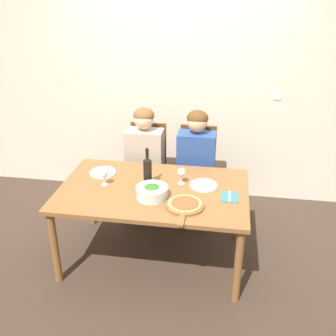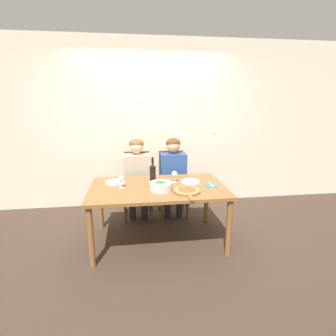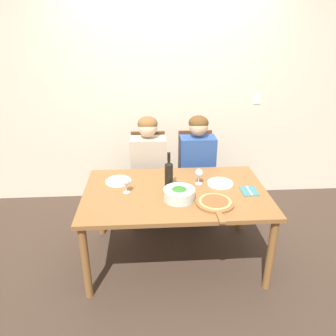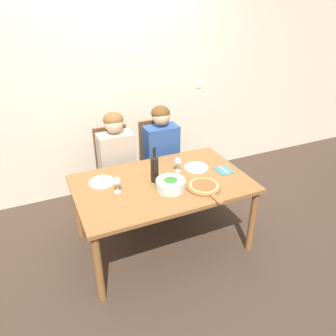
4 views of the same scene
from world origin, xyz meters
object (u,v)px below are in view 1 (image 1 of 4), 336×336
Objects in this scene: wine_glass_left at (104,174)px; fork_on_napkin at (229,197)px; chair_right at (196,171)px; broccoli_bowl at (152,192)px; dinner_plate_left at (103,172)px; pizza_on_board at (185,205)px; person_woman at (144,154)px; wine_glass_right at (181,173)px; chair_left at (147,168)px; wine_bottle at (148,171)px; person_man at (196,157)px; dinner_plate_right at (204,185)px.

fork_on_napkin is at bearing -2.49° from wine_glass_left.
chair_right is 3.70× the size of broccoli_bowl.
dinner_plate_left is 1.60× the size of wine_glass_left.
pizza_on_board reaches higher than fork_on_napkin.
broccoli_bowl is at bearing -170.79° from fork_on_napkin.
chair_right is 4.07× the size of dinner_plate_left.
pizza_on_board reaches higher than dinner_plate_left.
person_woman is 4.99× the size of dinner_plate_left.
pizza_on_board is (0.29, -0.11, -0.03)m from broccoli_bowl.
wine_glass_right reaches higher than dinner_plate_left.
chair_left is at bearing 123.11° from wine_glass_right.
chair_right reaches higher than dinner_plate_left.
wine_bottle is 2.33× the size of wine_glass_right.
wine_glass_left is 1.00× the size of wine_glass_right.
person_man reaches higher than broccoli_bowl.
wine_bottle is (0.18, -0.79, 0.35)m from chair_left.
wine_glass_right is at bearing 11.08° from wine_glass_left.
chair_right is 1.11m from pizza_on_board.
fork_on_napkin is (1.08, -0.05, -0.10)m from wine_glass_left.
chair_right is at bearing 36.61° from dinner_plate_left.
person_man is at bearing 71.74° from broccoli_bowl.
pizza_on_board is (0.00, -1.09, 0.23)m from chair_right.
broccoli_bowl is (0.25, -0.98, 0.26)m from chair_left.
dinner_plate_left is at bearing -149.14° from person_man.
chair_left is 0.71m from dinner_plate_left.
wine_glass_left is at bearing -172.43° from dinner_plate_right.
chair_left is 0.82× the size of person_woman.
dinner_plate_left is at bearing -115.21° from chair_left.
chair_right is at bearing 99.78° from dinner_plate_right.
pizza_on_board is at bearing -63.78° from chair_left.
person_man is 3.43× the size of wine_bottle.
person_woman is 0.89m from dinner_plate_right.
person_man reaches higher than fork_on_napkin.
wine_bottle is 1.95× the size of fork_on_napkin.
wine_bottle is at bearing -114.46° from chair_right.
wine_glass_right is at bearing -96.23° from chair_right.
wine_glass_left is at bearing -103.58° from chair_left.
fork_on_napkin is at bearing -22.45° from wine_glass_right.
person_man is 4.53× the size of broccoli_bowl.
wine_bottle is 0.38m from wine_glass_left.
wine_bottle is at bearing 111.22° from broccoli_bowl.
chair_right is at bearing 83.77° from wine_glass_right.
chair_right is 6.52× the size of wine_glass_left.
person_woman is (0.00, -0.12, 0.21)m from chair_left.
broccoli_bowl is 1.76× the size of wine_glass_right.
wine_glass_left is at bearing -131.50° from chair_right.
person_woman reaches higher than chair_left.
fork_on_napkin is at bearing -65.26° from person_man.
broccoli_bowl is at bearing -34.57° from dinner_plate_left.
wine_glass_left reaches higher than dinner_plate_right.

